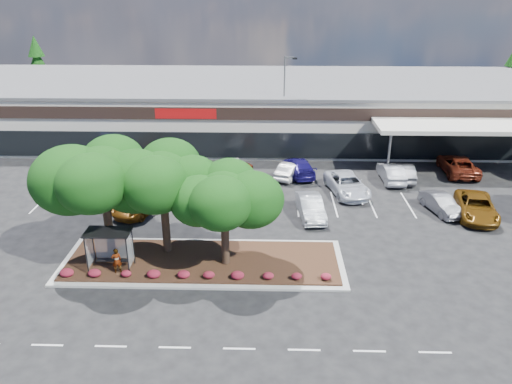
{
  "coord_description": "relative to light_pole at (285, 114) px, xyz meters",
  "views": [
    {
      "loc": [
        2.17,
        -23.58,
        16.76
      ],
      "look_at": [
        1.25,
        9.7,
        2.6
      ],
      "focal_mm": 35.0,
      "sensor_mm": 36.0,
      "label": 1
    }
  ],
  "objects": [
    {
      "name": "car_0",
      "position": [
        -18.58,
        -9.93,
        -3.8
      ],
      "size": [
        3.49,
        5.07,
        1.36
      ],
      "primitive_type": "imported",
      "rotation": [
        0.0,
        0.0,
        0.37
      ],
      "color": "white",
      "rests_on": "ground"
    },
    {
      "name": "car_17",
      "position": [
        16.2,
        -4.45,
        -3.65
      ],
      "size": [
        3.01,
        6.11,
        1.67
      ],
      "primitive_type": "imported",
      "rotation": [
        0.0,
        0.0,
        3.1
      ],
      "color": "maroon",
      "rests_on": "ground"
    },
    {
      "name": "light_pole",
      "position": [
        0.0,
        0.0,
        0.0
      ],
      "size": [
        1.43,
        0.68,
        10.1
      ],
      "rotation": [
        0.0,
        0.0,
        -0.25
      ],
      "color": "#ADADA8",
      "rests_on": "ground"
    },
    {
      "name": "car_8",
      "position": [
        14.4,
        -13.86,
        -3.68
      ],
      "size": [
        3.72,
        6.19,
        1.61
      ],
      "primitive_type": "imported",
      "rotation": [
        0.0,
        0.0,
        -0.19
      ],
      "color": "brown",
      "rests_on": "ground"
    },
    {
      "name": "bus_shelter",
      "position": [
        -11.19,
        -22.4,
        -2.18
      ],
      "size": [
        2.75,
        1.55,
        2.59
      ],
      "color": "black",
      "rests_on": "landscape_island"
    },
    {
      "name": "shrub_row",
      "position": [
        -5.69,
        -23.45,
        -3.98
      ],
      "size": [
        17.0,
        0.8,
        0.5
      ],
      "primitive_type": null,
      "color": "maroon",
      "rests_on": "landscape_island"
    },
    {
      "name": "car_9",
      "position": [
        -19.15,
        -6.18,
        -3.72
      ],
      "size": [
        3.39,
        4.88,
        1.53
      ],
      "primitive_type": "imported",
      "rotation": [
        0.0,
        0.0,
        2.71
      ],
      "color": "navy",
      "rests_on": "ground"
    },
    {
      "name": "conifer_north_west",
      "position": [
        -33.69,
        20.65,
        0.51
      ],
      "size": [
        4.4,
        4.4,
        10.0
      ],
      "primitive_type": "cone",
      "color": "black",
      "rests_on": "ground"
    },
    {
      "name": "car_7",
      "position": [
        11.93,
        -13.14,
        -3.78
      ],
      "size": [
        2.59,
        4.55,
        1.42
      ],
      "primitive_type": "imported",
      "rotation": [
        0.0,
        0.0,
        0.27
      ],
      "color": "#57585F",
      "rests_on": "ground"
    },
    {
      "name": "island_tree_east",
      "position": [
        -4.19,
        -21.65,
        -0.97
      ],
      "size": [
        5.8,
        5.8,
        6.5
      ],
      "primitive_type": null,
      "color": "black",
      "rests_on": "landscape_island"
    },
    {
      "name": "car_11",
      "position": [
        -4.62,
        -6.95,
        -3.63
      ],
      "size": [
        3.51,
        6.27,
        1.72
      ],
      "primitive_type": "imported",
      "rotation": [
        0.0,
        0.0,
        2.94
      ],
      "color": "maroon",
      "rests_on": "ground"
    },
    {
      "name": "car_5",
      "position": [
        1.7,
        -14.24,
        -3.69
      ],
      "size": [
        2.22,
        5.02,
        1.6
      ],
      "primitive_type": "imported",
      "rotation": [
        0.0,
        0.0,
        0.11
      ],
      "color": "#A1A7AE",
      "rests_on": "ground"
    },
    {
      "name": "car_13",
      "position": [
        0.41,
        -5.97,
        -3.76
      ],
      "size": [
        3.1,
        4.63,
        1.44
      ],
      "primitive_type": "imported",
      "rotation": [
        0.0,
        0.0,
        2.74
      ],
      "color": "silver",
      "rests_on": "ground"
    },
    {
      "name": "car_10",
      "position": [
        -14.46,
        -5.67,
        -3.67
      ],
      "size": [
        3.24,
        5.13,
        1.63
      ],
      "primitive_type": "imported",
      "rotation": [
        0.0,
        0.0,
        3.44
      ],
      "color": "brown",
      "rests_on": "ground"
    },
    {
      "name": "island_tree_mid",
      "position": [
        -8.19,
        -20.15,
        -0.57
      ],
      "size": [
        6.6,
        6.6,
        7.32
      ],
      "primitive_type": null,
      "color": "black",
      "rests_on": "landscape_island"
    },
    {
      "name": "car_15",
      "position": [
        9.51,
        -6.62,
        -3.69
      ],
      "size": [
        1.77,
        4.85,
        1.59
      ],
      "primitive_type": "imported",
      "rotation": [
        0.0,
        0.0,
        3.16
      ],
      "color": "#999BA3",
      "rests_on": "ground"
    },
    {
      "name": "car_4",
      "position": [
        -4.08,
        -12.19,
        -3.78
      ],
      "size": [
        2.93,
        5.34,
        1.42
      ],
      "primitive_type": "imported",
      "rotation": [
        0.0,
        0.0,
        0.12
      ],
      "color": "navy",
      "rests_on": "ground"
    },
    {
      "name": "retail_store",
      "position": [
        -3.62,
        8.56,
        -1.33
      ],
      "size": [
        80.4,
        25.2,
        6.25
      ],
      "color": "beige",
      "rests_on": "ground"
    },
    {
      "name": "car_6",
      "position": [
        5.13,
        -9.6,
        -3.68
      ],
      "size": [
        3.8,
        6.24,
        1.62
      ],
      "primitive_type": "imported",
      "rotation": [
        0.0,
        0.0,
        0.2
      ],
      "color": "silver",
      "rests_on": "ground"
    },
    {
      "name": "landscape_island",
      "position": [
        -5.69,
        -21.35,
        -4.36
      ],
      "size": [
        18.0,
        6.0,
        0.26
      ],
      "color": "#ADADA8",
      "rests_on": "ground"
    },
    {
      "name": "car_2",
      "position": [
        -11.5,
        -13.63,
        -3.72
      ],
      "size": [
        4.4,
        6.03,
        1.52
      ],
      "primitive_type": "imported",
      "rotation": [
        0.0,
        0.0,
        -0.38
      ],
      "color": "brown",
      "rests_on": "ground"
    },
    {
      "name": "island_tree_west",
      "position": [
        -11.69,
        -20.85,
        -0.28
      ],
      "size": [
        7.2,
        7.2,
        7.89
      ],
      "primitive_type": null,
      "color": "black",
      "rests_on": "landscape_island"
    },
    {
      "name": "person_waiting",
      "position": [
        -10.71,
        -22.96,
        -3.41
      ],
      "size": [
        0.69,
        0.56,
        1.64
      ],
      "primitive_type": "imported",
      "rotation": [
        0.0,
        0.0,
        3.46
      ],
      "color": "#594C47",
      "rests_on": "landscape_island"
    },
    {
      "name": "conifer_north_east",
      "position": [
        30.31,
        18.65,
        0.01
      ],
      "size": [
        3.96,
        3.96,
        9.0
      ],
      "primitive_type": "cone",
      "color": "black",
      "rests_on": "ground"
    },
    {
      "name": "lane_markings",
      "position": [
        -3.83,
        -14.93,
        -4.48
      ],
      "size": [
        33.12,
        20.06,
        0.01
      ],
      "color": "silver",
      "rests_on": "ground"
    },
    {
      "name": "car_14",
      "position": [
        1.24,
        -5.29,
        -3.71
      ],
      "size": [
        3.32,
        5.73,
        1.56
      ],
      "primitive_type": "imported",
      "rotation": [
        0.0,
        0.0,
        3.36
      ],
      "color": "#150E53",
      "rests_on": "ground"
    },
    {
      "name": "car_16",
      "position": [
        10.68,
        -6.3,
        -3.73
      ],
      "size": [
        2.01,
        4.74,
        1.52
      ],
      "primitive_type": "imported",
      "rotation": [
        0.0,
        0.0,
        3.05
      ],
      "color": "#515358",
      "rests_on": "ground"
    },
    {
      "name": "ground",
      "position": [
        -3.69,
        -25.35,
        -4.49
      ],
      "size": [
        160.0,
        160.0,
        0.0
      ],
      "primitive_type": "plane",
      "color": "black",
      "rests_on": "ground"
    },
    {
      "name": "car_12",
      "position": [
        -4.87,
        -5.07,
        -3.7
      ],
      "size": [
        3.12,
        4.95,
        1.57
      ],
      "primitive_type": "imported",
      "rotation": [
        0.0,
        0.0,
        3.44
      ],
      "color": "silver",
      "rests_on": "ground"
    },
    {
      "name": "car_3",
      "position": [
        -5.42,
        -9.81,
        -3.68
      ],
      "size": [
        3.38,
        5.11,
        1.62
      ],
      "primitive_type": "imported",
      "rotation": [
        0.0,
        0.0,
        0.34
      ],
      "color": "#642813",
      "rests_on": "ground"
    },
    {
      "name": "car_1",
      "position": [
        -13.98,
        -11.53,
        -3.69
      ],
      "size": [
        3.46,
        6.04,
        1.59
      ],
      "primitive_type": "imported",
      "rotation": [
        0.0,
        0.0,
        0.15
      ],
      "color": "#18491A",
      "rests_on": "ground"
    }
  ]
}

